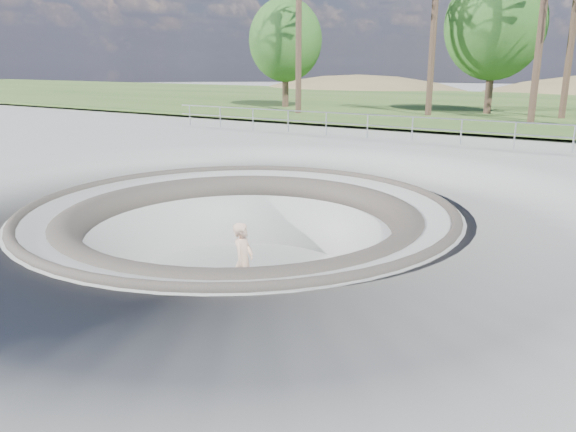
{
  "coord_description": "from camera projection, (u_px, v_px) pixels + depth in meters",
  "views": [
    {
      "loc": [
        7.76,
        -10.46,
        3.36
      ],
      "look_at": [
        1.21,
        0.23,
        -0.1
      ],
      "focal_mm": 35.0,
      "sensor_mm": 36.0,
      "label": 1
    }
  ],
  "objects": [
    {
      "name": "bushy_tree_left",
      "position": [
        285.0,
        40.0,
        38.37
      ],
      "size": [
        5.13,
        4.67,
        7.4
      ],
      "color": "brown",
      "rests_on": "ground"
    },
    {
      "name": "skateboard",
      "position": [
        244.0,
        300.0,
        12.66
      ],
      "size": [
        0.83,
        0.26,
        0.09
      ],
      "color": "olive",
      "rests_on": "ground"
    },
    {
      "name": "grass_strip",
      "position": [
        513.0,
        106.0,
        41.29
      ],
      "size": [
        180.0,
        36.0,
        0.12
      ],
      "color": "#365421",
      "rests_on": "ground"
    },
    {
      "name": "bushy_tree_mid",
      "position": [
        495.0,
        25.0,
        33.01
      ],
      "size": [
        5.88,
        5.34,
        8.48
      ],
      "color": "brown",
      "rests_on": "ground"
    },
    {
      "name": "skater",
      "position": [
        243.0,
        262.0,
        12.41
      ],
      "size": [
        0.57,
        0.74,
        1.79
      ],
      "primitive_type": "imported",
      "rotation": [
        0.0,
        0.0,
        1.81
      ],
      "color": "beige",
      "rests_on": "skateboard"
    },
    {
      "name": "ground",
      "position": [
        240.0,
        207.0,
        13.41
      ],
      "size": [
        180.0,
        180.0,
        0.0
      ],
      "primitive_type": "plane",
      "color": "#9D9E99",
      "rests_on": "ground"
    },
    {
      "name": "skate_bowl",
      "position": [
        242.0,
        279.0,
        13.89
      ],
      "size": [
        14.0,
        14.0,
        4.1
      ],
      "color": "#9D9E99",
      "rests_on": "ground"
    },
    {
      "name": "safety_railing",
      "position": [
        412.0,
        129.0,
        23.08
      ],
      "size": [
        25.0,
        0.06,
        1.03
      ],
      "color": "#96999F",
      "rests_on": "ground"
    }
  ]
}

